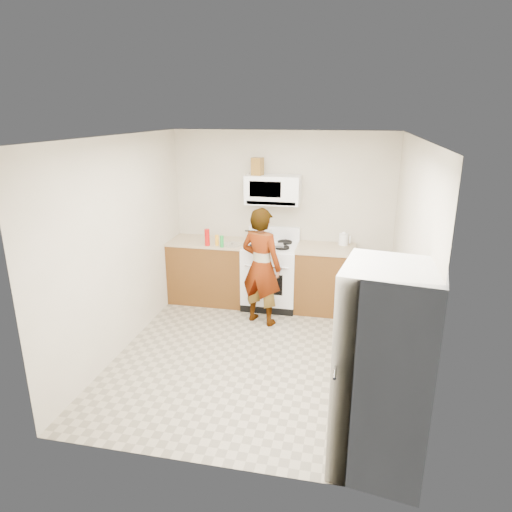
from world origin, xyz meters
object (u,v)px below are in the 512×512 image
(microwave, at_px, (273,190))
(person, at_px, (261,267))
(fridge, at_px, (385,372))
(kettle, at_px, (344,239))
(gas_range, at_px, (271,274))
(saucepan, at_px, (263,235))

(microwave, xyz_separation_m, person, (-0.02, -0.72, -0.91))
(microwave, relative_size, fridge, 0.45)
(fridge, distance_m, kettle, 3.19)
(gas_range, bearing_deg, kettle, 11.03)
(fridge, relative_size, kettle, 10.69)
(kettle, relative_size, saucepan, 0.64)
(gas_range, distance_m, saucepan, 0.59)
(gas_range, height_order, fridge, fridge)
(person, height_order, saucepan, person)
(kettle, distance_m, saucepan, 1.16)
(gas_range, height_order, person, person)
(fridge, bearing_deg, gas_range, 124.92)
(person, distance_m, kettle, 1.32)
(microwave, bearing_deg, kettle, 3.91)
(gas_range, bearing_deg, microwave, 90.00)
(saucepan, bearing_deg, microwave, -19.54)
(microwave, xyz_separation_m, saucepan, (-0.15, 0.05, -0.68))
(saucepan, bearing_deg, fridge, -63.54)
(fridge, bearing_deg, kettle, 106.72)
(kettle, bearing_deg, saucepan, 175.87)
(kettle, bearing_deg, fridge, -87.57)
(microwave, relative_size, kettle, 4.78)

